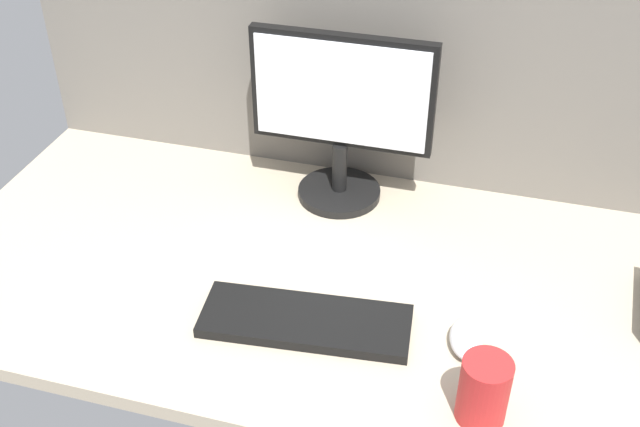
{
  "coord_description": "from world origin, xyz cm",
  "views": [
    {
      "loc": [
        16.31,
        -109.98,
        95.44
      ],
      "look_at": [
        -6.77,
        0.0,
        14.0
      ],
      "focal_mm": 42.97,
      "sensor_mm": 36.0,
      "label": 1
    }
  ],
  "objects_px": {
    "mouse": "(466,339)",
    "mug_red_plastic": "(484,390)",
    "monitor": "(341,113)",
    "keyboard": "(306,321)"
  },
  "relations": [
    {
      "from": "mouse",
      "to": "mug_red_plastic",
      "type": "height_order",
      "value": "mug_red_plastic"
    },
    {
      "from": "mouse",
      "to": "mug_red_plastic",
      "type": "relative_size",
      "value": 0.83
    },
    {
      "from": "mouse",
      "to": "mug_red_plastic",
      "type": "bearing_deg",
      "value": -86.12
    },
    {
      "from": "mouse",
      "to": "mug_red_plastic",
      "type": "xyz_separation_m",
      "value": [
        0.04,
        -0.14,
        0.04
      ]
    },
    {
      "from": "monitor",
      "to": "mouse",
      "type": "bearing_deg",
      "value": -50.45
    },
    {
      "from": "keyboard",
      "to": "mug_red_plastic",
      "type": "relative_size",
      "value": 3.19
    },
    {
      "from": "mug_red_plastic",
      "to": "keyboard",
      "type": "bearing_deg",
      "value": 159.45
    },
    {
      "from": "keyboard",
      "to": "mouse",
      "type": "bearing_deg",
      "value": -0.58
    },
    {
      "from": "monitor",
      "to": "mug_red_plastic",
      "type": "relative_size",
      "value": 3.28
    },
    {
      "from": "monitor",
      "to": "mug_red_plastic",
      "type": "height_order",
      "value": "monitor"
    }
  ]
}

